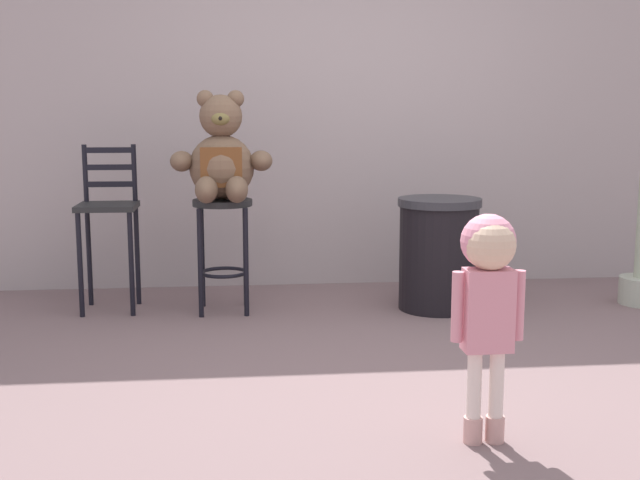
{
  "coord_description": "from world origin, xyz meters",
  "views": [
    {
      "loc": [
        -0.71,
        -3.71,
        1.27
      ],
      "look_at": [
        -0.29,
        0.34,
        0.61
      ],
      "focal_mm": 44.99,
      "sensor_mm": 36.0,
      "label": 1
    }
  ],
  "objects_px": {
    "teddy_bear": "(222,160)",
    "child_walking": "(488,279)",
    "bar_chair_empty": "(108,216)",
    "trash_bin": "(439,254)",
    "bar_stool_with_teddy": "(223,232)"
  },
  "relations": [
    {
      "from": "bar_stool_with_teddy",
      "to": "child_walking",
      "type": "height_order",
      "value": "child_walking"
    },
    {
      "from": "teddy_bear",
      "to": "child_walking",
      "type": "distance_m",
      "value": 2.4
    },
    {
      "from": "child_walking",
      "to": "bar_chair_empty",
      "type": "relative_size",
      "value": 0.84
    },
    {
      "from": "child_walking",
      "to": "bar_chair_empty",
      "type": "height_order",
      "value": "bar_chair_empty"
    },
    {
      "from": "teddy_bear",
      "to": "child_walking",
      "type": "height_order",
      "value": "teddy_bear"
    },
    {
      "from": "bar_stool_with_teddy",
      "to": "bar_chair_empty",
      "type": "distance_m",
      "value": 0.74
    },
    {
      "from": "trash_bin",
      "to": "bar_chair_empty",
      "type": "bearing_deg",
      "value": 174.43
    },
    {
      "from": "teddy_bear",
      "to": "trash_bin",
      "type": "height_order",
      "value": "teddy_bear"
    },
    {
      "from": "teddy_bear",
      "to": "child_walking",
      "type": "bearing_deg",
      "value": -64.37
    },
    {
      "from": "bar_chair_empty",
      "to": "trash_bin",
      "type": "bearing_deg",
      "value": -5.57
    },
    {
      "from": "trash_bin",
      "to": "bar_chair_empty",
      "type": "height_order",
      "value": "bar_chair_empty"
    },
    {
      "from": "child_walking",
      "to": "bar_chair_empty",
      "type": "xyz_separation_m",
      "value": [
        -1.75,
        2.3,
        -0.04
      ]
    },
    {
      "from": "trash_bin",
      "to": "child_walking",
      "type": "bearing_deg",
      "value": -99.43
    },
    {
      "from": "bar_stool_with_teddy",
      "to": "teddy_bear",
      "type": "relative_size",
      "value": 1.06
    },
    {
      "from": "child_walking",
      "to": "trash_bin",
      "type": "distance_m",
      "value": 2.14
    }
  ]
}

